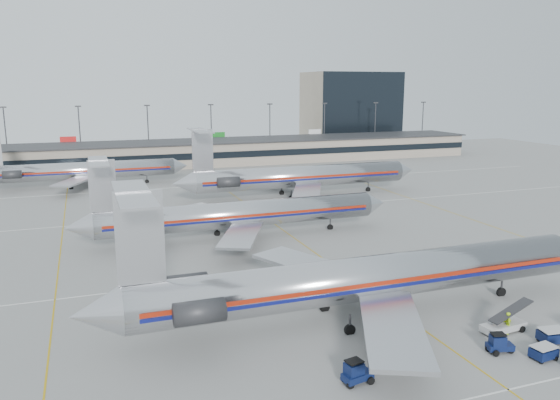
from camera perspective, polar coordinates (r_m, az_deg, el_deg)
name	(u,v)px	position (r m, az deg, el deg)	size (l,w,h in m)	color
ground	(377,296)	(55.73, 10.06, -9.90)	(260.00, 260.00, 0.00)	gray
apron_markings	(333,266)	(64.01, 5.59, -6.85)	(160.00, 0.15, 0.02)	silver
terminal	(190,153)	(146.06, -9.37, 4.89)	(162.00, 17.00, 6.25)	gray
light_mast_row	(180,128)	(159.28, -10.38, 7.39)	(163.60, 0.40, 15.28)	#38383D
distant_building	(350,109)	(194.09, 7.33, 9.41)	(30.00, 20.00, 25.00)	tan
jet_foreground	(359,279)	(49.18, 8.29, -8.12)	(49.78, 29.31, 13.03)	#BBBBC0
jet_second_row	(234,214)	(74.10, -4.78, -1.51)	(44.76, 26.35, 11.72)	#BBBBC0
jet_third_row	(297,176)	(102.20, 1.83, 2.48)	(48.33, 29.73, 13.21)	#BBBBC0
jet_back_row	(80,170)	(119.53, -20.15, 2.91)	(42.69, 26.26, 11.67)	#BBBBC0
tug_left	(356,373)	(40.34, 7.94, -17.45)	(2.35, 1.49, 1.78)	#0B153D
tug_center	(499,344)	(47.20, 21.91, -13.77)	(2.19, 1.48, 1.63)	#0B153D
cart_inner	(553,336)	(50.60, 26.60, -12.56)	(2.27, 1.71, 1.19)	#0B153D
cart_outer	(544,352)	(47.63, 25.83, -14.12)	(2.01, 1.48, 1.07)	#0B153D
belt_loader	(504,324)	(51.03, 22.39, -11.92)	(4.90, 1.89, 2.54)	#AAAAAA
ramp_worker_near	(508,323)	(50.73, 22.74, -11.77)	(0.69, 0.45, 1.89)	#A3D514
ramp_worker_far	(507,322)	(51.23, 22.62, -11.65)	(0.82, 0.64, 1.68)	#C2DC14
cone_left	(361,364)	(42.56, 8.41, -16.55)	(0.48, 0.48, 0.65)	#D85207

